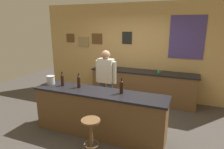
{
  "coord_description": "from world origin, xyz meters",
  "views": [
    {
      "loc": [
        1.6,
        -3.64,
        2.22
      ],
      "look_at": [
        -0.06,
        0.45,
        1.05
      ],
      "focal_mm": 31.13,
      "sensor_mm": 36.0,
      "label": 1
    }
  ],
  "objects_px": {
    "wine_bottle_c": "(121,87)",
    "ice_bucket": "(51,80)",
    "wine_glass_a": "(103,64)",
    "coffee_mug": "(159,72)",
    "bartender": "(106,79)",
    "wine_glass_b": "(114,66)",
    "wine_bottle_b": "(79,81)",
    "bar_stool": "(91,132)",
    "wine_bottle_a": "(62,79)"
  },
  "relations": [
    {
      "from": "wine_bottle_b",
      "to": "ice_bucket",
      "type": "xyz_separation_m",
      "value": [
        -0.7,
        -0.02,
        -0.04
      ]
    },
    {
      "from": "ice_bucket",
      "to": "coffee_mug",
      "type": "relative_size",
      "value": 1.5
    },
    {
      "from": "wine_bottle_c",
      "to": "coffee_mug",
      "type": "xyz_separation_m",
      "value": [
        0.41,
        1.91,
        -0.11
      ]
    },
    {
      "from": "wine_bottle_b",
      "to": "ice_bucket",
      "type": "distance_m",
      "value": 0.7
    },
    {
      "from": "wine_bottle_c",
      "to": "bartender",
      "type": "bearing_deg",
      "value": 131.32
    },
    {
      "from": "wine_bottle_a",
      "to": "wine_glass_a",
      "type": "xyz_separation_m",
      "value": [
        0.04,
        2.0,
        -0.05
      ]
    },
    {
      "from": "wine_bottle_a",
      "to": "wine_glass_b",
      "type": "distance_m",
      "value": 1.96
    },
    {
      "from": "wine_bottle_b",
      "to": "wine_bottle_c",
      "type": "relative_size",
      "value": 1.0
    },
    {
      "from": "bartender",
      "to": "wine_glass_a",
      "type": "bearing_deg",
      "value": 117.44
    },
    {
      "from": "wine_bottle_a",
      "to": "wine_bottle_c",
      "type": "height_order",
      "value": "same"
    },
    {
      "from": "wine_bottle_c",
      "to": "ice_bucket",
      "type": "bearing_deg",
      "value": -179.19
    },
    {
      "from": "wine_bottle_b",
      "to": "wine_glass_b",
      "type": "bearing_deg",
      "value": 89.19
    },
    {
      "from": "bar_stool",
      "to": "wine_bottle_c",
      "type": "distance_m",
      "value": 1.0
    },
    {
      "from": "bar_stool",
      "to": "wine_bottle_a",
      "type": "xyz_separation_m",
      "value": [
        -1.06,
        0.73,
        0.6
      ]
    },
    {
      "from": "wine_bottle_a",
      "to": "ice_bucket",
      "type": "xyz_separation_m",
      "value": [
        -0.31,
        -0.0,
        -0.04
      ]
    },
    {
      "from": "wine_bottle_c",
      "to": "coffee_mug",
      "type": "bearing_deg",
      "value": 78.0
    },
    {
      "from": "wine_glass_a",
      "to": "coffee_mug",
      "type": "distance_m",
      "value": 1.7
    },
    {
      "from": "bar_stool",
      "to": "bartender",
      "type": "bearing_deg",
      "value": 104.36
    },
    {
      "from": "wine_glass_a",
      "to": "coffee_mug",
      "type": "xyz_separation_m",
      "value": [
        1.7,
        -0.07,
        -0.06
      ]
    },
    {
      "from": "coffee_mug",
      "to": "wine_glass_a",
      "type": "bearing_deg",
      "value": 177.71
    },
    {
      "from": "coffee_mug",
      "to": "wine_bottle_b",
      "type": "bearing_deg",
      "value": -125.15
    },
    {
      "from": "wine_bottle_c",
      "to": "ice_bucket",
      "type": "relative_size",
      "value": 1.63
    },
    {
      "from": "bar_stool",
      "to": "ice_bucket",
      "type": "height_order",
      "value": "ice_bucket"
    },
    {
      "from": "coffee_mug",
      "to": "wine_bottle_a",
      "type": "bearing_deg",
      "value": -131.92
    },
    {
      "from": "bartender",
      "to": "bar_stool",
      "type": "distance_m",
      "value": 1.61
    },
    {
      "from": "bartender",
      "to": "wine_glass_b",
      "type": "relative_size",
      "value": 10.45
    },
    {
      "from": "bar_stool",
      "to": "ice_bucket",
      "type": "xyz_separation_m",
      "value": [
        -1.37,
        0.73,
        0.56
      ]
    },
    {
      "from": "wine_bottle_a",
      "to": "wine_glass_a",
      "type": "relative_size",
      "value": 1.97
    },
    {
      "from": "wine_bottle_c",
      "to": "ice_bucket",
      "type": "xyz_separation_m",
      "value": [
        -1.63,
        -0.02,
        -0.04
      ]
    },
    {
      "from": "bartender",
      "to": "ice_bucket",
      "type": "relative_size",
      "value": 8.61
    },
    {
      "from": "wine_glass_a",
      "to": "wine_glass_b",
      "type": "relative_size",
      "value": 1.0
    },
    {
      "from": "bartender",
      "to": "wine_bottle_b",
      "type": "xyz_separation_m",
      "value": [
        -0.29,
        -0.74,
        0.12
      ]
    },
    {
      "from": "bartender",
      "to": "wine_bottle_a",
      "type": "bearing_deg",
      "value": -131.71
    },
    {
      "from": "wine_glass_a",
      "to": "wine_glass_b",
      "type": "xyz_separation_m",
      "value": [
        0.38,
        -0.08,
        0.0
      ]
    },
    {
      "from": "bartender",
      "to": "wine_bottle_b",
      "type": "distance_m",
      "value": 0.8
    },
    {
      "from": "bartender",
      "to": "wine_glass_b",
      "type": "bearing_deg",
      "value": 102.77
    },
    {
      "from": "wine_bottle_a",
      "to": "wine_glass_a",
      "type": "height_order",
      "value": "wine_bottle_a"
    },
    {
      "from": "coffee_mug",
      "to": "bartender",
      "type": "bearing_deg",
      "value": -132.05
    },
    {
      "from": "wine_bottle_b",
      "to": "ice_bucket",
      "type": "height_order",
      "value": "wine_bottle_b"
    },
    {
      "from": "bar_stool",
      "to": "ice_bucket",
      "type": "bearing_deg",
      "value": 151.92
    },
    {
      "from": "wine_bottle_b",
      "to": "wine_glass_b",
      "type": "xyz_separation_m",
      "value": [
        0.03,
        1.89,
        -0.05
      ]
    },
    {
      "from": "wine_bottle_a",
      "to": "coffee_mug",
      "type": "xyz_separation_m",
      "value": [
        1.73,
        1.93,
        -0.11
      ]
    },
    {
      "from": "wine_bottle_b",
      "to": "wine_glass_a",
      "type": "relative_size",
      "value": 1.97
    },
    {
      "from": "wine_bottle_c",
      "to": "coffee_mug",
      "type": "relative_size",
      "value": 2.45
    },
    {
      "from": "coffee_mug",
      "to": "wine_bottle_c",
      "type": "bearing_deg",
      "value": -102.0
    },
    {
      "from": "wine_bottle_b",
      "to": "ice_bucket",
      "type": "bearing_deg",
      "value": -178.0
    },
    {
      "from": "ice_bucket",
      "to": "bartender",
      "type": "bearing_deg",
      "value": 37.72
    },
    {
      "from": "ice_bucket",
      "to": "wine_glass_a",
      "type": "relative_size",
      "value": 1.21
    },
    {
      "from": "coffee_mug",
      "to": "wine_glass_b",
      "type": "bearing_deg",
      "value": -179.27
    },
    {
      "from": "wine_glass_a",
      "to": "wine_glass_b",
      "type": "bearing_deg",
      "value": -12.52
    }
  ]
}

